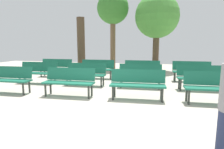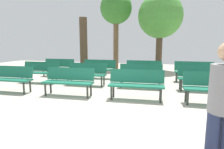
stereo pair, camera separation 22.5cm
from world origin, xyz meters
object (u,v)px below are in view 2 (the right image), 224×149
object	(u,v)px
bench_r2_c3	(194,70)
tree_2	(160,16)
bench_r0_c1	(69,80)
visitor_with_backpack	(224,104)
bench_r0_c2	(136,83)
bench_r0_c0	(10,77)
bench_r2_c1	(99,68)
bench_r1_c0	(40,71)
bench_r1_c1	(86,72)
bench_r2_c2	(144,69)
tree_0	(84,46)
bench_r1_c2	(141,74)
bench_r0_c3	(215,86)
bench_r2_c0	(58,66)
bench_r1_c3	(202,77)
tree_1	(116,10)

from	to	relation	value
bench_r2_c3	tree_2	distance (m)	4.66
bench_r0_c1	visitor_with_backpack	world-z (taller)	visitor_with_backpack
visitor_with_backpack	bench_r0_c2	bearing A→B (deg)	-47.97
bench_r0_c0	bench_r2_c1	distance (m)	3.89
bench_r1_c0	bench_r2_c3	distance (m)	6.57
bench_r0_c1	bench_r2_c1	distance (m)	3.21
bench_r1_c1	bench_r2_c2	xyz separation A→B (m)	(2.08, 1.70, 0.00)
bench_r0_c1	tree_0	distance (m)	4.70
bench_r1_c1	bench_r2_c3	size ratio (longest dim) A/B	1.00
bench_r1_c1	bench_r1_c2	world-z (taller)	same
bench_r0_c3	bench_r2_c0	bearing A→B (deg)	152.88
bench_r1_c1	bench_r2_c3	xyz separation A→B (m)	(4.22, 1.76, 0.00)
bench_r0_c2	bench_r2_c0	xyz separation A→B (m)	(-4.38, 3.02, 0.00)
tree_2	bench_r2_c1	bearing A→B (deg)	-126.89
bench_r2_c1	bench_r2_c2	bearing A→B (deg)	0.97
bench_r0_c0	bench_r0_c2	distance (m)	4.30
bench_r1_c0	bench_r0_c3	bearing A→B (deg)	-15.14
bench_r2_c3	visitor_with_backpack	bearing A→B (deg)	-96.17
bench_r2_c2	tree_0	distance (m)	3.71
bench_r0_c3	bench_r2_c0	size ratio (longest dim) A/B	1.01
tree_2	bench_r1_c2	bearing A→B (deg)	-95.72
bench_r0_c0	bench_r1_c2	bearing A→B (deg)	20.82
tree_0	bench_r1_c3	bearing A→B (deg)	-25.18
bench_r1_c0	bench_r2_c3	xyz separation A→B (m)	(6.32, 1.82, 0.00)
bench_r0_c0	bench_r1_c1	size ratio (longest dim) A/B	1.00
bench_r1_c0	bench_r1_c1	world-z (taller)	same
bench_r0_c1	bench_r1_c3	distance (m)	4.54
visitor_with_backpack	tree_1	bearing A→B (deg)	-52.02
tree_0	tree_2	bearing A→B (deg)	31.21
bench_r2_c1	bench_r2_c2	world-z (taller)	same
bench_r0_c3	bench_r1_c0	world-z (taller)	same
bench_r0_c1	tree_2	size ratio (longest dim) A/B	0.35
bench_r2_c2	bench_r0_c2	bearing A→B (deg)	-89.92
bench_r0_c1	bench_r1_c0	xyz separation A→B (m)	(-2.17, 1.53, 0.00)
bench_r1_c2	tree_1	xyz separation A→B (m)	(-2.26, 5.20, 3.30)
bench_r0_c3	tree_1	xyz separation A→B (m)	(-4.42, 6.70, 3.30)
bench_r1_c2	tree_2	size ratio (longest dim) A/B	0.35
bench_r0_c2	bench_r2_c3	bearing A→B (deg)	54.42
bench_r0_c0	bench_r2_c0	bearing A→B (deg)	89.45
tree_0	tree_2	world-z (taller)	tree_2
bench_r2_c3	bench_r1_c1	bearing A→B (deg)	-158.15
bench_r1_c3	bench_r1_c2	bearing A→B (deg)	178.00
bench_r0_c2	bench_r1_c2	world-z (taller)	same
bench_r2_c2	tree_1	bearing A→B (deg)	119.43
bench_r1_c0	bench_r1_c2	world-z (taller)	same
tree_0	tree_2	xyz separation A→B (m)	(3.96, 2.40, 1.74)
tree_0	bench_r2_c0	bearing A→B (deg)	-125.28
bench_r2_c3	tree_0	bearing A→B (deg)	168.71
bench_r0_c0	bench_r1_c0	world-z (taller)	same
bench_r1_c0	bench_r1_c1	bearing A→B (deg)	-1.76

